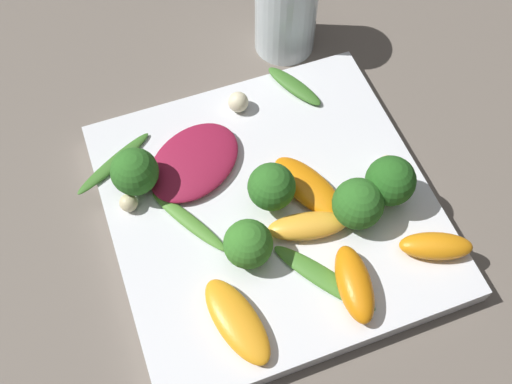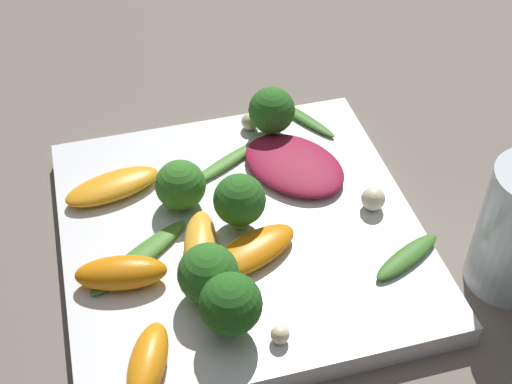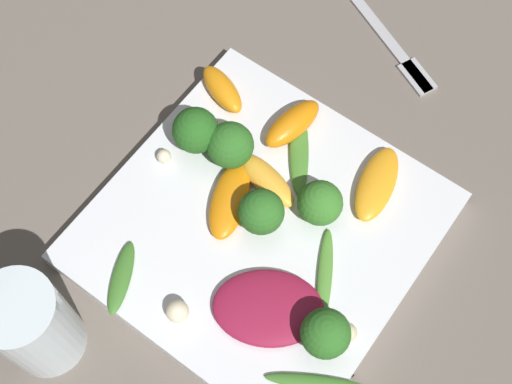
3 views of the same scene
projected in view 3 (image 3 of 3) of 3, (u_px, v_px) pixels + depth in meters
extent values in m
plane|color=#6B6056|center=(261.00, 233.00, 0.63)|extent=(2.40, 2.40, 0.00)
cube|color=white|center=(261.00, 229.00, 0.62)|extent=(0.27, 0.27, 0.02)
cylinder|color=silver|center=(33.00, 325.00, 0.54)|extent=(0.06, 0.06, 0.10)
cube|color=#B2B2B7|center=(377.00, 25.00, 0.72)|extent=(0.09, 0.17, 0.01)
cube|color=#B2B2B7|center=(417.00, 76.00, 0.70)|extent=(0.04, 0.05, 0.01)
ellipsoid|color=maroon|center=(268.00, 308.00, 0.58)|extent=(0.10, 0.11, 0.01)
ellipsoid|color=orange|center=(226.00, 204.00, 0.61)|extent=(0.08, 0.06, 0.01)
ellipsoid|color=orange|center=(377.00, 184.00, 0.62)|extent=(0.08, 0.05, 0.01)
ellipsoid|color=#FCAD33|center=(267.00, 180.00, 0.62)|extent=(0.04, 0.07, 0.02)
ellipsoid|color=orange|center=(292.00, 124.00, 0.64)|extent=(0.07, 0.04, 0.02)
ellipsoid|color=orange|center=(222.00, 89.00, 0.66)|extent=(0.04, 0.06, 0.02)
cylinder|color=#7A9E51|center=(324.00, 339.00, 0.56)|extent=(0.01, 0.01, 0.01)
sphere|color=#2D6B23|center=(326.00, 333.00, 0.55)|extent=(0.04, 0.04, 0.04)
cylinder|color=#84AD5B|center=(197.00, 141.00, 0.64)|extent=(0.01, 0.01, 0.02)
sphere|color=#26601E|center=(196.00, 130.00, 0.62)|extent=(0.04, 0.04, 0.04)
cylinder|color=#84AD5B|center=(255.00, 220.00, 0.61)|extent=(0.01, 0.01, 0.02)
sphere|color=#2D6B23|center=(255.00, 211.00, 0.59)|extent=(0.04, 0.04, 0.04)
cylinder|color=#84AD5B|center=(319.00, 211.00, 0.61)|extent=(0.02, 0.02, 0.01)
sphere|color=#387A28|center=(320.00, 203.00, 0.60)|extent=(0.04, 0.04, 0.04)
cylinder|color=#84AD5B|center=(231.00, 155.00, 0.64)|extent=(0.01, 0.01, 0.01)
sphere|color=#2D6B23|center=(230.00, 145.00, 0.62)|extent=(0.04, 0.04, 0.04)
ellipsoid|color=#518E33|center=(325.00, 275.00, 0.59)|extent=(0.08, 0.05, 0.01)
ellipsoid|color=#3D7528|center=(317.00, 383.00, 0.55)|extent=(0.05, 0.08, 0.01)
ellipsoid|color=#3D7528|center=(121.00, 278.00, 0.59)|extent=(0.06, 0.04, 0.01)
ellipsoid|color=#47842D|center=(299.00, 150.00, 0.64)|extent=(0.09, 0.07, 0.01)
sphere|color=beige|center=(177.00, 311.00, 0.57)|extent=(0.02, 0.02, 0.02)
sphere|color=beige|center=(348.00, 332.00, 0.57)|extent=(0.02, 0.02, 0.02)
sphere|color=beige|center=(161.00, 159.00, 0.63)|extent=(0.01, 0.01, 0.01)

